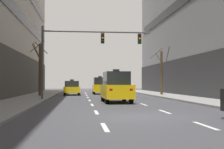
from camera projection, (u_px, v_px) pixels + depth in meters
name	position (u px, v px, depth m)	size (l,w,h in m)	color
ground_plane	(139.00, 116.00, 13.15)	(120.00, 120.00, 0.00)	#424247
lane_stripe_l1_s3	(105.00, 127.00, 9.99)	(0.16, 2.00, 0.01)	silver
lane_stripe_l1_s4	(96.00, 112.00, 14.96)	(0.16, 2.00, 0.01)	silver
lane_stripe_l1_s5	(92.00, 105.00, 19.93)	(0.16, 2.00, 0.01)	silver
lane_stripe_l1_s6	(90.00, 100.00, 24.90)	(0.16, 2.00, 0.01)	silver
lane_stripe_l1_s7	(88.00, 97.00, 29.87)	(0.16, 2.00, 0.01)	silver
lane_stripe_l1_s8	(87.00, 95.00, 34.84)	(0.16, 2.00, 0.01)	silver
lane_stripe_l1_s9	(86.00, 94.00, 39.81)	(0.16, 2.00, 0.01)	silver
lane_stripe_l1_s10	(85.00, 92.00, 44.78)	(0.16, 2.00, 0.01)	silver
lane_stripe_l2_s3	(205.00, 126.00, 10.35)	(0.16, 2.00, 0.01)	silver
lane_stripe_l2_s4	(164.00, 112.00, 15.32)	(0.16, 2.00, 0.01)	silver
lane_stripe_l2_s5	(144.00, 104.00, 20.29)	(0.16, 2.00, 0.01)	silver
lane_stripe_l2_s6	(131.00, 100.00, 25.26)	(0.16, 2.00, 0.01)	silver
lane_stripe_l2_s7	(122.00, 97.00, 30.23)	(0.16, 2.00, 0.01)	silver
lane_stripe_l2_s8	(116.00, 95.00, 35.20)	(0.16, 2.00, 0.01)	silver
lane_stripe_l2_s9	(112.00, 94.00, 40.17)	(0.16, 2.00, 0.01)	silver
lane_stripe_l2_s10	(108.00, 92.00, 45.14)	(0.16, 2.00, 0.01)	silver
taxi_driving_0	(72.00, 88.00, 35.40)	(1.90, 4.35, 1.79)	black
taxi_driving_1	(116.00, 87.00, 22.34)	(2.03, 4.63, 2.40)	black
taxi_driving_2	(100.00, 86.00, 38.44)	(1.78, 4.26, 2.23)	black
traffic_signal_0	(82.00, 46.00, 25.14)	(8.92, 0.35, 5.88)	#4C4C51
street_tree_0	(161.00, 71.00, 33.70)	(1.95, 1.95, 5.24)	#4C3823
street_tree_1	(40.00, 68.00, 30.77)	(1.90, 1.95, 5.65)	#4C3823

